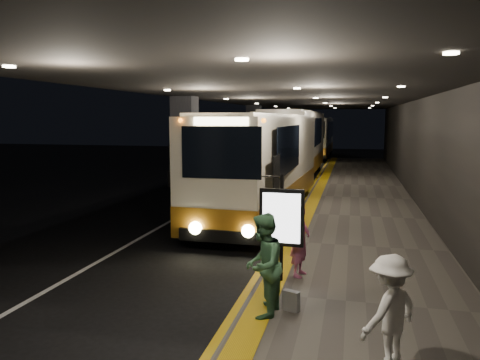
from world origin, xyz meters
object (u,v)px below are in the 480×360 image
at_px(passenger_waiting_green, 263,265).
at_px(bag_polka, 291,301).
at_px(coach_third, 317,139).
at_px(passenger_waiting_white, 390,311).
at_px(stanchion_post, 269,284).
at_px(coach_second, 294,147).
at_px(passenger_boarding, 300,239).
at_px(info_sign, 282,219).
at_px(coach_main, 263,168).

bearing_deg(passenger_waiting_green, bag_polka, 128.55).
relative_size(coach_third, passenger_waiting_white, 7.09).
xyz_separation_m(bag_polka, stanchion_post, (-0.37, -0.20, 0.36)).
xyz_separation_m(passenger_waiting_green, bag_polka, (0.46, 0.32, -0.73)).
height_order(coach_second, passenger_boarding, coach_second).
xyz_separation_m(passenger_waiting_green, passenger_waiting_white, (2.04, -1.28, -0.11)).
height_order(coach_second, passenger_waiting_white, coach_second).
distance_m(coach_second, bag_polka, 20.31).
bearing_deg(bag_polka, coach_second, 97.02).
xyz_separation_m(coach_second, stanchion_post, (2.10, -20.30, -1.19)).
bearing_deg(info_sign, stanchion_post, -87.46).
xyz_separation_m(coach_third, passenger_waiting_green, (1.82, -35.76, -0.66)).
relative_size(passenger_waiting_white, stanchion_post, 1.48).
distance_m(passenger_waiting_green, passenger_waiting_white, 2.41).
relative_size(passenger_waiting_green, passenger_waiting_white, 1.14).
height_order(coach_main, passenger_boarding, coach_main).
distance_m(passenger_waiting_green, bag_polka, 0.92).
bearing_deg(passenger_boarding, coach_third, 13.98).
bearing_deg(coach_second, coach_main, -88.53).
xyz_separation_m(passenger_waiting_white, info_sign, (-1.99, 3.10, 0.55)).
height_order(coach_main, coach_second, coach_second).
bearing_deg(stanchion_post, coach_third, 93.07).
bearing_deg(coach_main, passenger_boarding, -70.56).
distance_m(coach_main, stanchion_post, 9.70).
height_order(coach_main, info_sign, coach_main).
bearing_deg(bag_polka, stanchion_post, -151.70).
bearing_deg(bag_polka, passenger_waiting_green, -145.77).
xyz_separation_m(passenger_boarding, info_sign, (-0.35, -0.45, 0.52)).
height_order(coach_main, passenger_waiting_white, coach_main).
distance_m(coach_third, passenger_boarding, 33.57).
bearing_deg(coach_second, stanchion_post, -83.57).
height_order(coach_third, info_sign, coach_third).
xyz_separation_m(passenger_waiting_green, info_sign, (0.05, 1.82, 0.44)).
xyz_separation_m(passenger_boarding, stanchion_post, (-0.31, -2.16, -0.29)).
distance_m(coach_main, passenger_waiting_white, 11.54).
bearing_deg(info_sign, bag_polka, -73.47).
distance_m(coach_third, info_sign, 33.99).
bearing_deg(coach_main, coach_third, 92.39).
xyz_separation_m(coach_third, info_sign, (1.87, -33.94, -0.23)).
height_order(bag_polka, stanchion_post, stanchion_post).
bearing_deg(coach_main, info_sign, -73.94).
height_order(passenger_waiting_green, stanchion_post, passenger_waiting_green).
bearing_deg(coach_main, coach_second, 93.37).
distance_m(passenger_boarding, info_sign, 0.77).
height_order(passenger_boarding, stanchion_post, passenger_boarding).
xyz_separation_m(coach_second, coach_third, (0.19, 15.35, -0.16)).
bearing_deg(coach_third, coach_second, -90.61).
height_order(coach_second, stanchion_post, coach_second).
bearing_deg(passenger_waiting_white, info_sign, -106.18).
bearing_deg(bag_polka, passenger_waiting_white, -45.28).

